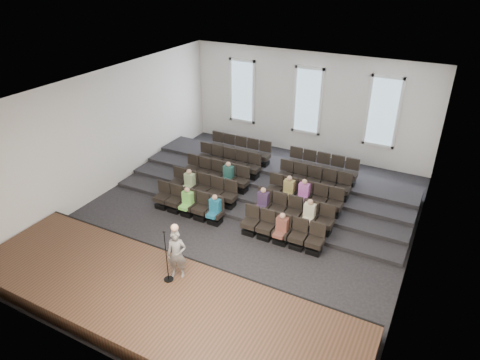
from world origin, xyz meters
name	(u,v)px	position (x,y,z in m)	size (l,w,h in m)	color
ground	(240,220)	(0.00, 0.00, 0.00)	(14.00, 14.00, 0.00)	black
ceiling	(240,90)	(0.00, 0.00, 5.01)	(12.00, 14.00, 0.02)	white
wall_back	(308,105)	(0.00, 7.02, 2.50)	(12.00, 0.04, 5.00)	silver
wall_front	(92,280)	(0.00, -7.02, 2.50)	(12.00, 0.04, 5.00)	silver
wall_left	(109,131)	(-6.02, 0.00, 2.50)	(0.04, 14.00, 5.00)	silver
wall_right	(422,201)	(6.02, 0.00, 2.50)	(0.04, 14.00, 5.00)	silver
stage	(156,301)	(0.00, -5.10, 0.25)	(11.80, 3.60, 0.50)	#4C2E20
stage_lip	(190,265)	(0.00, -3.33, 0.25)	(11.80, 0.06, 0.52)	black
risers	(274,181)	(0.00, 3.17, 0.20)	(11.80, 4.80, 0.60)	black
seating_rows	(258,187)	(0.00, 1.54, 0.68)	(6.80, 4.70, 1.67)	black
windows	(308,101)	(0.00, 6.95, 2.70)	(8.44, 0.10, 3.24)	white
audience	(250,197)	(0.21, 0.45, 0.83)	(5.45, 2.64, 1.10)	#73D555
speaker	(177,254)	(0.13, -4.13, 1.27)	(0.56, 0.37, 1.55)	slate
mic_stand	(167,266)	(-0.01, -4.42, 1.01)	(0.29, 0.29, 1.72)	black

